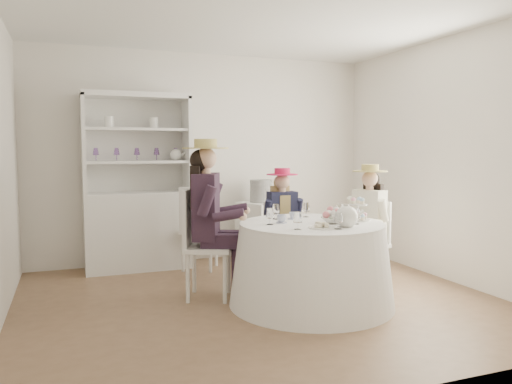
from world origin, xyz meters
name	(u,v)px	position (x,y,z in m)	size (l,w,h in m)	color
ground	(260,301)	(0.00, 0.00, 0.00)	(4.50, 4.50, 0.00)	brown
ceiling	(260,15)	(0.00, 0.00, 2.70)	(4.50, 4.50, 0.00)	white
wall_back	(205,158)	(0.00, 2.00, 1.35)	(4.50, 4.50, 0.00)	white
wall_front	(385,170)	(0.00, -2.00, 1.35)	(4.50, 4.50, 0.00)	white
wall_right	(449,159)	(2.25, 0.00, 1.35)	(4.50, 4.50, 0.00)	white
tea_table	(311,264)	(0.42, -0.27, 0.39)	(1.55, 1.55, 0.78)	white
hutch	(138,207)	(-0.92, 1.75, 0.76)	(1.28, 0.52, 2.13)	silver
side_table	(261,231)	(0.66, 1.67, 0.38)	(0.49, 0.49, 0.77)	silver
hatbox	(261,191)	(0.66, 1.67, 0.91)	(0.29, 0.29, 0.29)	black
guest_left	(209,209)	(-0.43, 0.26, 0.88)	(0.66, 0.60, 1.56)	silver
guest_mid	(283,216)	(0.56, 0.73, 0.71)	(0.45, 0.47, 1.25)	silver
guest_right	(368,217)	(1.32, 0.17, 0.73)	(0.54, 0.49, 1.30)	silver
spare_chair	(198,226)	(-0.26, 1.40, 0.55)	(0.57, 0.57, 1.02)	silver
teacup_a	(282,219)	(0.15, -0.18, 0.81)	(0.09, 0.09, 0.07)	white
teacup_b	(292,216)	(0.35, 0.01, 0.81)	(0.07, 0.07, 0.06)	white
teacup_c	(330,217)	(0.67, -0.16, 0.81)	(0.08, 0.08, 0.06)	white
flower_bowl	(333,221)	(0.59, -0.37, 0.80)	(0.19, 0.19, 0.05)	white
flower_arrangement	(335,214)	(0.62, -0.34, 0.86)	(0.18, 0.18, 0.07)	#E87480
table_teapot	(347,217)	(0.61, -0.58, 0.87)	(0.28, 0.20, 0.21)	white
sandwich_plate	(322,227)	(0.36, -0.58, 0.79)	(0.24, 0.24, 0.05)	white
cupcake_stand	(358,212)	(0.91, -0.28, 0.86)	(0.23, 0.23, 0.22)	white
stemware_set	(312,215)	(0.42, -0.27, 0.85)	(0.87, 0.87, 0.15)	white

